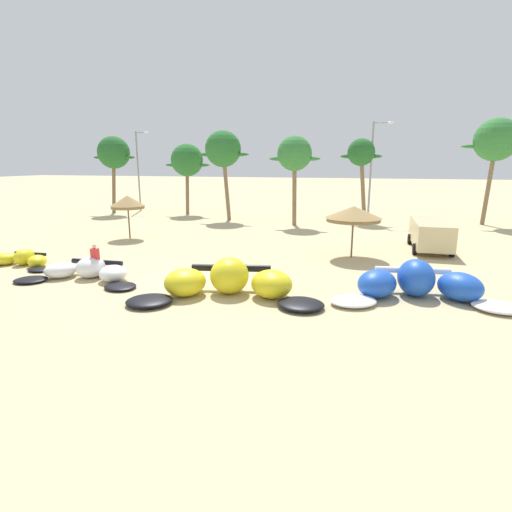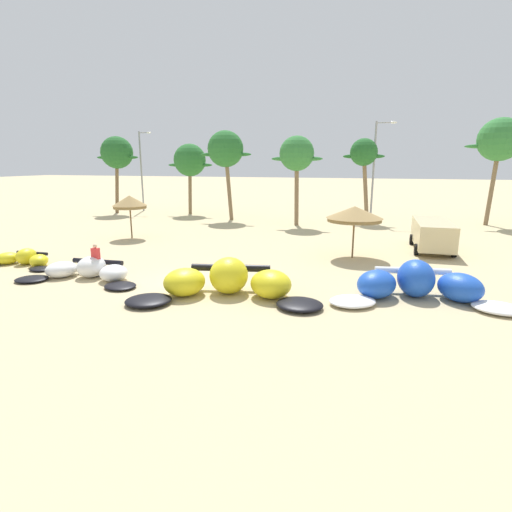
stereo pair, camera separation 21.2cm
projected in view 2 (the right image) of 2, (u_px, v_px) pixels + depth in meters
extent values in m
plane|color=#C6B284|center=(191.00, 283.00, 18.37)|extent=(260.00, 260.00, 0.00)
ellipsoid|color=yellow|center=(8.00, 258.00, 21.80)|extent=(1.42, 1.50, 0.64)
ellipsoid|color=yellow|center=(26.00, 256.00, 21.77)|extent=(0.96, 1.22, 0.86)
ellipsoid|color=yellow|center=(39.00, 260.00, 21.31)|extent=(1.45, 1.50, 0.64)
ellipsoid|color=black|center=(40.00, 269.00, 20.56)|extent=(1.42, 1.24, 0.17)
cylinder|color=black|center=(32.00, 253.00, 22.14)|extent=(1.95, 0.24, 0.18)
cube|color=black|center=(25.00, 257.00, 21.66)|extent=(0.72, 0.45, 0.04)
ellipsoid|color=black|center=(32.00, 279.00, 18.71)|extent=(1.85, 1.74, 0.20)
ellipsoid|color=white|center=(62.00, 269.00, 19.33)|extent=(1.86, 1.92, 0.75)
ellipsoid|color=white|center=(92.00, 267.00, 19.32)|extent=(1.34, 1.54, 1.01)
ellipsoid|color=white|center=(114.00, 273.00, 18.70)|extent=(1.91, 1.94, 0.75)
ellipsoid|color=black|center=(120.00, 286.00, 17.67)|extent=(1.78, 1.64, 0.20)
cylinder|color=black|center=(98.00, 262.00, 19.78)|extent=(2.69, 0.39, 0.24)
cube|color=black|center=(90.00, 267.00, 19.18)|extent=(1.00, 0.58, 0.04)
ellipsoid|color=black|center=(148.00, 300.00, 15.65)|extent=(2.38, 2.32, 0.30)
ellipsoid|color=yellow|center=(184.00, 282.00, 16.63)|extent=(2.19, 2.28, 1.13)
ellipsoid|color=yellow|center=(229.00, 275.00, 16.89)|extent=(1.96, 2.09, 1.52)
ellipsoid|color=yellow|center=(271.00, 284.00, 16.36)|extent=(2.42, 2.41, 1.13)
ellipsoid|color=black|center=(300.00, 304.00, 15.21)|extent=(2.00, 1.85, 0.30)
cylinder|color=black|center=(231.00, 268.00, 17.46)|extent=(3.41, 1.02, 0.31)
cube|color=black|center=(228.00, 276.00, 16.71)|extent=(1.35, 0.89, 0.04)
ellipsoid|color=white|center=(352.00, 301.00, 15.55)|extent=(2.30, 2.15, 0.30)
ellipsoid|color=blue|center=(376.00, 284.00, 16.35)|extent=(2.12, 2.29, 1.13)
ellipsoid|color=blue|center=(416.00, 278.00, 16.47)|extent=(1.70, 2.02, 1.52)
ellipsoid|color=blue|center=(460.00, 287.00, 15.91)|extent=(2.31, 2.33, 1.13)
ellipsoid|color=white|center=(499.00, 308.00, 14.83)|extent=(2.09, 1.80, 0.30)
cylinder|color=white|center=(412.00, 271.00, 17.06)|extent=(3.09, 0.72, 0.28)
cube|color=white|center=(417.00, 279.00, 16.30)|extent=(1.20, 0.81, 0.04)
cylinder|color=brown|center=(131.00, 222.00, 29.09)|extent=(0.10, 0.10, 2.36)
cone|color=#9E7F4C|center=(129.00, 201.00, 28.74)|extent=(2.43, 2.43, 0.73)
cylinder|color=olive|center=(130.00, 207.00, 28.85)|extent=(2.31, 2.31, 0.20)
cylinder|color=brown|center=(353.00, 238.00, 23.09)|extent=(0.10, 0.10, 2.30)
cone|color=#9E7F4C|center=(355.00, 212.00, 22.75)|extent=(3.19, 3.19, 0.67)
cylinder|color=olive|center=(354.00, 220.00, 22.85)|extent=(3.03, 3.03, 0.20)
cube|color=beige|center=(433.00, 233.00, 25.04)|extent=(2.08, 5.41, 1.50)
cube|color=black|center=(430.00, 225.00, 26.37)|extent=(2.01, 1.36, 0.56)
cylinder|color=black|center=(412.00, 239.00, 27.05)|extent=(0.24, 0.68, 0.68)
cylinder|color=black|center=(445.00, 241.00, 26.50)|extent=(0.24, 0.68, 0.68)
cylinder|color=black|center=(417.00, 249.00, 23.92)|extent=(0.24, 0.68, 0.68)
cylinder|color=black|center=(454.00, 251.00, 23.37)|extent=(0.24, 0.68, 0.68)
cylinder|color=#383842|center=(97.00, 268.00, 19.35)|extent=(0.24, 0.24, 0.85)
cube|color=red|center=(96.00, 254.00, 19.19)|extent=(0.36, 0.22, 0.56)
sphere|color=beige|center=(95.00, 246.00, 19.10)|extent=(0.20, 0.20, 0.20)
cylinder|color=brown|center=(117.00, 183.00, 43.31)|extent=(0.90, 0.36, 6.40)
sphere|color=#236028|center=(117.00, 153.00, 42.51)|extent=(3.35, 3.35, 3.35)
ellipsoid|color=#236028|center=(106.00, 157.00, 43.00)|extent=(2.34, 0.50, 0.36)
ellipsoid|color=#236028|center=(128.00, 157.00, 42.26)|extent=(2.34, 0.50, 0.36)
cylinder|color=#7F6647|center=(190.00, 187.00, 42.56)|extent=(0.53, 0.36, 5.62)
sphere|color=#286B2D|center=(190.00, 160.00, 41.90)|extent=(3.33, 3.33, 3.33)
ellipsoid|color=#286B2D|center=(178.00, 165.00, 42.38)|extent=(2.33, 0.50, 0.36)
ellipsoid|color=#286B2D|center=(202.00, 165.00, 41.64)|extent=(2.33, 0.50, 0.36)
cylinder|color=#7F6647|center=(229.00, 185.00, 38.11)|extent=(0.87, 0.36, 6.61)
sphere|color=#286B2D|center=(225.00, 149.00, 37.44)|extent=(3.35, 3.35, 3.35)
ellipsoid|color=#286B2D|center=(212.00, 155.00, 37.92)|extent=(2.34, 0.50, 0.36)
ellipsoid|color=#286B2D|center=(239.00, 154.00, 37.18)|extent=(2.34, 0.50, 0.36)
cylinder|color=#7F6647|center=(297.00, 190.00, 34.74)|extent=(0.47, 0.36, 6.12)
sphere|color=#337A38|center=(297.00, 153.00, 34.06)|extent=(2.94, 2.94, 2.94)
ellipsoid|color=#337A38|center=(283.00, 159.00, 34.49)|extent=(2.06, 0.50, 0.36)
ellipsoid|color=#337A38|center=(310.00, 159.00, 33.84)|extent=(2.06, 0.50, 0.36)
cylinder|color=#7F6647|center=(365.00, 187.00, 36.98)|extent=(1.00, 0.36, 6.29)
sphere|color=#236028|center=(364.00, 152.00, 36.36)|extent=(2.45, 2.45, 2.45)
ellipsoid|color=#236028|center=(352.00, 156.00, 36.71)|extent=(1.72, 0.50, 0.36)
ellipsoid|color=#236028|center=(375.00, 156.00, 36.17)|extent=(1.72, 0.50, 0.36)
cylinder|color=#7F6647|center=(493.00, 183.00, 34.61)|extent=(0.63, 0.36, 7.26)
sphere|color=#337A38|center=(500.00, 139.00, 33.75)|extent=(3.58, 3.58, 3.58)
ellipsoid|color=#337A38|center=(480.00, 146.00, 34.27)|extent=(2.51, 0.50, 0.36)
cylinder|color=gray|center=(141.00, 172.00, 45.09)|extent=(0.18, 0.18, 8.70)
cylinder|color=gray|center=(144.00, 133.00, 43.97)|extent=(1.22, 0.10, 0.10)
ellipsoid|color=silver|center=(149.00, 132.00, 43.80)|extent=(0.56, 0.24, 0.20)
cylinder|color=gray|center=(373.00, 173.00, 36.45)|extent=(0.18, 0.18, 8.93)
cylinder|color=gray|center=(385.00, 123.00, 35.27)|extent=(1.44, 0.10, 0.10)
ellipsoid|color=silver|center=(394.00, 122.00, 35.07)|extent=(0.56, 0.24, 0.20)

